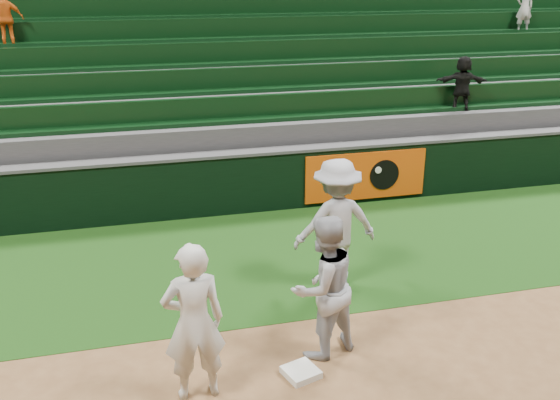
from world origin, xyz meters
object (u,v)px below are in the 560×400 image
object	(u,v)px
first_baseman	(194,323)
first_base	(301,372)
baserunner	(323,287)
base_coach	(336,223)

from	to	relation	value
first_baseman	first_base	bearing A→B (deg)	179.17
first_base	first_baseman	size ratio (longest dim) A/B	0.20
first_baseman	baserunner	distance (m)	1.73
first_baseman	baserunner	xyz separation A→B (m)	(1.66, 0.47, -0.02)
baserunner	base_coach	bearing A→B (deg)	-134.73
first_baseman	baserunner	bearing A→B (deg)	-167.38
first_baseman	baserunner	size ratio (longest dim) A/B	1.03
baserunner	base_coach	xyz separation A→B (m)	(0.76, 1.72, 0.07)
first_base	first_baseman	bearing A→B (deg)	-177.76
first_baseman	base_coach	size ratio (longest dim) A/B	0.96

